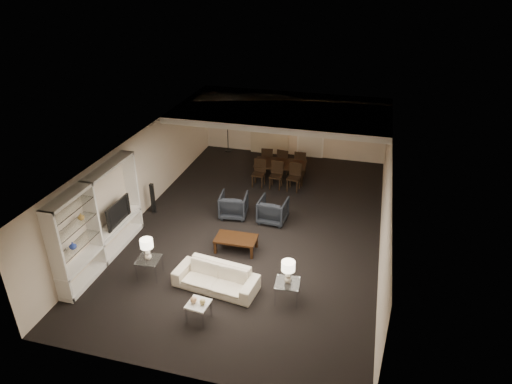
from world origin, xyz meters
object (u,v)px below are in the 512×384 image
Objects in this scene: pendant_light at (292,125)px; armchair_right at (273,210)px; vase_amber at (81,217)px; floor_lamp at (228,130)px; floor_speaker at (153,198)px; side_table_left at (150,268)px; table_lamp_left at (147,249)px; chair_fl at (268,159)px; armchair_left at (234,205)px; side_table_right at (287,291)px; chair_nm at (276,176)px; television at (115,212)px; sofa at (216,278)px; vase_blue at (73,245)px; table_lamp_right at (288,272)px; chair_nl at (259,174)px; dining_table at (280,172)px; marble_table at (199,311)px; chair_nr at (294,178)px; chair_fm at (284,160)px; coffee_table at (236,244)px.

armchair_right is (0.11, -3.13, -1.55)m from pendant_light.
floor_lamp is at bearing 84.79° from vase_amber.
pendant_light reaches higher than floor_speaker.
side_table_left is 3.16m from floor_speaker.
table_lamp_left is 0.61× the size of chair_fl.
armchair_left is 3.50m from table_lamp_left.
side_table_right is (1.10, -3.30, -0.11)m from armchair_right.
floor_lamp is at bearing 149.11° from pendant_light.
television is at bearing -126.26° from chair_nm.
sofa is 5.44m from chair_nm.
table_lamp_left is 3.17m from floor_speaker.
vase_blue is (-2.52, -4.06, 0.78)m from armchair_left.
table_lamp_right is 5.83m from chair_nl.
armchair_right is 3.50m from table_lamp_right.
armchair_left is 4.96× the size of vase_amber.
chair_nm is 3.75m from floor_lamp.
dining_table is at bearing 48.78° from chair_nl.
dining_table is at bearing -32.92° from television.
floor_speaker is 1.04× the size of chair_nl.
table_lamp_left reaches higher than marble_table.
side_table_left is 5.99m from chair_nr.
chair_nl and chair_nm have the same top height.
chair_fm is (3.30, 5.75, -0.60)m from television.
table_lamp_left is 5.99m from chair_nr.
chair_nr is at bearing 99.32° from side_table_right.
vase_blue is (-3.61, -7.19, -0.77)m from pendant_light.
chair_nr is at bearing 65.20° from side_table_left.
chair_nr and chair_fl have the same top height.
table_lamp_left is (-1.10, -3.30, 0.42)m from armchair_left.
table_lamp_right is at bearing -63.50° from floor_lamp.
sofa is 3.33m from television.
armchair_right is 4.02m from side_table_left.
vase_blue is 8.23m from chair_fm.
vase_amber reaches higher than chair_nm.
table_lamp_right is (3.40, 0.00, 0.53)m from side_table_left.
vase_blue reaches higher than armchair_left.
armchair_left is 0.88× the size of chair_fm.
floor_lamp is (0.77, 8.42, -0.74)m from vase_amber.
chair_nr is (0.81, 3.83, 0.27)m from coffee_table.
table_lamp_left reaches higher than chair_nl.
side_table_left is 2.01m from vase_amber.
side_table_right is at bearing -67.45° from chair_nl.
marble_table is 2.52× the size of vase_blue.
armchair_right is 0.88× the size of chair_nl.
armchair_right is 2.14m from chair_nr.
chair_nm is at bearing -117.80° from armchair_left.
table_lamp_right reaches higher than side_table_right.
table_lamp_left is 1.24× the size of marble_table.
armchair_left is 0.76× the size of television.
table_lamp_left is at bearing -172.52° from sofa.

